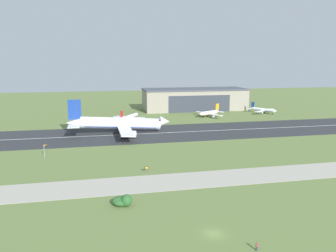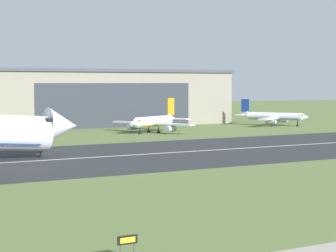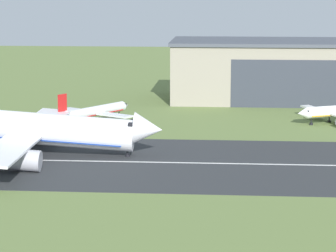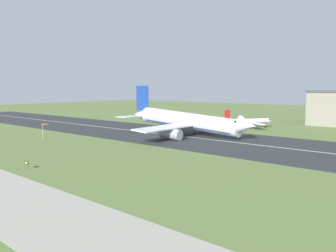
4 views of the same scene
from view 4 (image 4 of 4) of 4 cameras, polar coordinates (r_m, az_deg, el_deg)
ground_plane at (r=73.05m, az=-14.59°, el=-7.15°), size 624.77×624.77×0.00m
runway_strip at (r=110.53m, az=7.66°, el=-2.39°), size 384.77×42.64×0.06m
runway_centreline at (r=110.53m, az=7.66°, el=-2.38°), size 346.29×0.70×0.01m
airplane_landing at (r=120.49m, az=3.42°, el=0.81°), size 53.91×54.84×18.26m
airplane_parked_west at (r=145.29m, az=13.81°, el=0.75°), size 19.62×23.04×8.13m
windsock_pole at (r=118.51m, az=-20.51°, el=0.13°), size 1.49×2.32×5.28m
runway_sign at (r=75.79m, az=-23.42°, el=-5.98°), size 1.54×0.13×1.74m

